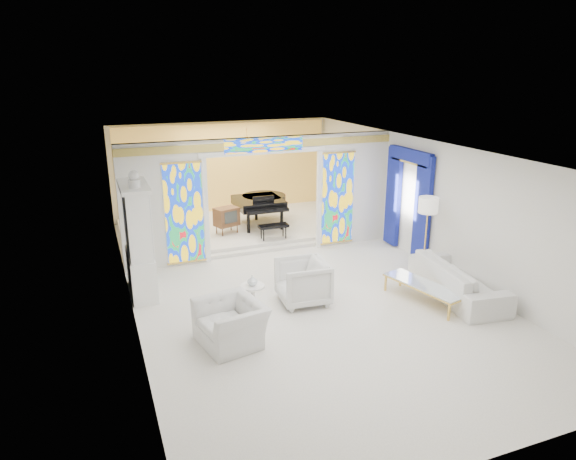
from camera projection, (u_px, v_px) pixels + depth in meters
name	position (u px, v px, depth m)	size (l,w,h in m)	color
floor	(293.00, 281.00, 11.59)	(12.00, 12.00, 0.00)	white
ceiling	(293.00, 149.00, 10.68)	(7.00, 12.00, 0.02)	white
wall_back	(224.00, 169.00, 16.46)	(7.00, 0.02, 3.00)	silver
wall_front	(489.00, 356.00, 5.80)	(7.00, 0.02, 3.00)	silver
wall_left	(125.00, 236.00, 9.92)	(0.02, 12.00, 3.00)	silver
wall_right	(428.00, 203.00, 12.34)	(0.02, 12.00, 3.00)	silver
partition_wall	(263.00, 191.00, 12.86)	(7.00, 0.22, 3.00)	silver
stained_glass_left	(184.00, 214.00, 12.17)	(0.90, 0.04, 2.40)	gold
stained_glass_right	(338.00, 198.00, 13.57)	(0.90, 0.04, 2.40)	gold
stained_glass_transom	(264.00, 145.00, 12.41)	(2.00, 0.04, 0.34)	gold
alcove_platform	(242.00, 227.00, 15.20)	(6.80, 3.80, 0.18)	white
gold_curtain_back	(225.00, 169.00, 16.35)	(6.70, 0.10, 2.90)	#E6BB50
chandelier	(247.00, 144.00, 14.43)	(0.48, 0.48, 0.30)	gold
blue_drapes	(408.00, 194.00, 12.90)	(0.14, 1.85, 2.65)	navy
china_cabinet	(139.00, 241.00, 10.65)	(0.56, 1.46, 2.72)	white
armchair_left	(231.00, 323.00, 8.91)	(1.16, 1.01, 0.75)	white
armchair_right	(303.00, 282.00, 10.43)	(0.96, 0.99, 0.90)	silver
sofa	(458.00, 279.00, 10.76)	(2.55, 1.00, 0.75)	white
side_table	(253.00, 295.00, 9.99)	(0.57, 0.57, 0.59)	white
vase	(252.00, 280.00, 9.90)	(0.20, 0.20, 0.21)	silver
coffee_table	(424.00, 286.00, 10.46)	(0.96, 1.87, 0.40)	silver
floor_lamp	(428.00, 209.00, 11.61)	(0.52, 0.52, 1.82)	gold
grand_piano	(262.00, 202.00, 15.02)	(1.59, 2.47, 0.99)	black
tv_console	(227.00, 217.00, 14.22)	(0.74, 0.61, 0.73)	brown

